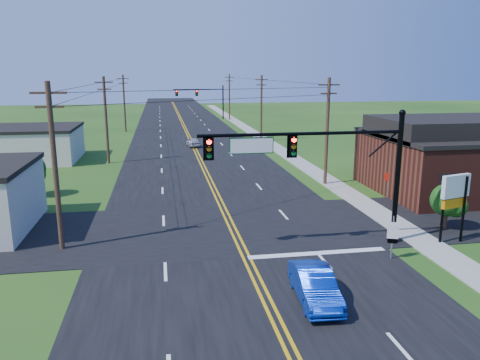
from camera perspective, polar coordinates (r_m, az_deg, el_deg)
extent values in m
plane|color=#193F12|center=(18.40, 4.42, -17.85)|extent=(260.00, 260.00, 0.00)
cube|color=black|center=(66.08, -6.16, 4.78)|extent=(16.00, 220.00, 0.04)
cube|color=black|center=(29.13, -1.33, -5.81)|extent=(70.00, 10.00, 0.04)
cube|color=gray|center=(57.91, 4.93, 3.66)|extent=(2.00, 160.00, 0.08)
cylinder|color=black|center=(27.19, 18.61, -0.04)|extent=(0.28, 0.28, 7.20)
cylinder|color=black|center=(28.10, 18.11, -6.71)|extent=(0.60, 0.60, 0.50)
sphere|color=black|center=(26.64, 19.18, 7.74)|extent=(0.36, 0.36, 0.36)
cylinder|color=black|center=(24.59, 7.64, 5.61)|extent=(11.00, 0.18, 0.18)
cube|color=#045519|center=(24.01, 1.42, 4.22)|extent=(2.30, 0.06, 0.85)
cylinder|color=black|center=(96.31, -2.08, 9.57)|extent=(0.28, 0.28, 7.20)
cylinder|color=black|center=(96.57, -2.06, 7.58)|extent=(0.60, 0.60, 0.50)
sphere|color=black|center=(96.16, -2.10, 11.77)|extent=(0.36, 0.36, 0.36)
cylinder|color=black|center=(95.66, -5.12, 10.94)|extent=(10.00, 0.18, 0.18)
cube|color=#045519|center=(95.47, -7.06, 10.56)|extent=(2.30, 0.06, 0.85)
cube|color=#511F17|center=(41.65, 25.67, 1.75)|extent=(14.00, 11.00, 4.40)
cube|color=black|center=(41.31, 25.99, 4.94)|extent=(14.20, 11.20, 0.30)
cube|color=beige|center=(55.90, -25.24, 3.85)|extent=(12.00, 9.00, 3.40)
cube|color=black|center=(55.67, -25.42, 5.73)|extent=(12.20, 9.20, 0.30)
cylinder|color=#382619|center=(26.34, -21.61, 1.32)|extent=(0.28, 0.28, 9.00)
cube|color=#382619|center=(25.90, -22.34, 9.80)|extent=(1.80, 0.12, 0.12)
cube|color=#382619|center=(25.94, -22.20, 8.26)|extent=(1.40, 0.12, 0.12)
cylinder|color=#382619|center=(50.82, -16.00, 6.98)|extent=(0.28, 0.28, 9.00)
cube|color=#382619|center=(50.59, -16.29, 11.37)|extent=(1.80, 0.12, 0.12)
cube|color=#382619|center=(50.61, -16.23, 10.58)|extent=(1.40, 0.12, 0.12)
cylinder|color=#382619|center=(77.64, -13.93, 9.03)|extent=(0.28, 0.28, 9.00)
cube|color=#382619|center=(77.49, -14.09, 11.90)|extent=(1.80, 0.12, 0.12)
cube|color=#382619|center=(77.50, -14.06, 11.39)|extent=(1.40, 0.12, 0.12)
cylinder|color=#382619|center=(40.05, 10.56, 5.75)|extent=(0.28, 0.28, 9.00)
cube|color=#382619|center=(39.76, 10.80, 11.33)|extent=(1.80, 0.12, 0.12)
cube|color=#382619|center=(39.78, 10.76, 10.33)|extent=(1.40, 0.12, 0.12)
cylinder|color=#382619|center=(64.95, 2.61, 8.68)|extent=(0.28, 0.28, 9.00)
cube|color=#382619|center=(64.77, 2.65, 12.12)|extent=(1.80, 0.12, 0.12)
cube|color=#382619|center=(64.79, 2.64, 11.50)|extent=(1.40, 0.12, 0.12)
cylinder|color=#382619|center=(94.42, -1.31, 10.05)|extent=(0.28, 0.28, 9.00)
cube|color=#382619|center=(94.30, -1.32, 12.42)|extent=(1.80, 0.12, 0.12)
cube|color=#382619|center=(94.31, -1.32, 11.99)|extent=(1.40, 0.12, 0.12)
cylinder|color=#382619|center=(46.64, 15.86, 2.03)|extent=(0.24, 0.24, 1.85)
sphere|color=#0E3D0E|center=(46.37, 15.99, 4.07)|extent=(3.00, 3.00, 3.00)
cylinder|color=#382619|center=(31.30, 23.74, -4.38)|extent=(0.24, 0.24, 1.32)
sphere|color=#0E3D0E|center=(30.98, 23.94, -2.26)|extent=(2.00, 2.00, 2.00)
cylinder|color=#382619|center=(39.57, -24.10, -0.76)|extent=(0.24, 0.24, 1.54)
sphere|color=#0E3D0E|center=(39.28, -24.29, 1.22)|extent=(2.40, 2.40, 2.40)
imported|color=#072CA5|center=(20.29, 9.08, -12.66)|extent=(1.73, 4.28, 1.38)
imported|color=#BBBBC0|center=(60.63, -5.75, 4.59)|extent=(1.80, 3.57, 1.17)
cylinder|color=slate|center=(25.28, 18.07, -6.73)|extent=(0.10, 0.10, 2.32)
cube|color=white|center=(25.03, 18.22, -5.27)|extent=(0.55, 0.24, 0.32)
cube|color=white|center=(25.16, 18.15, -6.19)|extent=(0.55, 0.24, 0.58)
cube|color=black|center=(25.30, 18.08, -7.09)|extent=(0.46, 0.20, 0.23)
cylinder|color=slate|center=(37.45, 17.56, -0.69)|extent=(0.08, 0.08, 1.87)
cylinder|color=#B6160A|center=(37.27, 17.66, 0.37)|extent=(0.67, 0.32, 0.71)
cylinder|color=black|center=(28.34, 23.50, -3.46)|extent=(0.18, 0.18, 3.83)
cylinder|color=black|center=(29.04, 25.61, -3.28)|extent=(0.18, 0.18, 3.83)
cube|color=silver|center=(28.35, 24.83, -0.68)|extent=(1.92, 0.77, 1.28)
cube|color=#CC720C|center=(28.58, 24.65, -2.55)|extent=(1.70, 0.69, 0.53)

